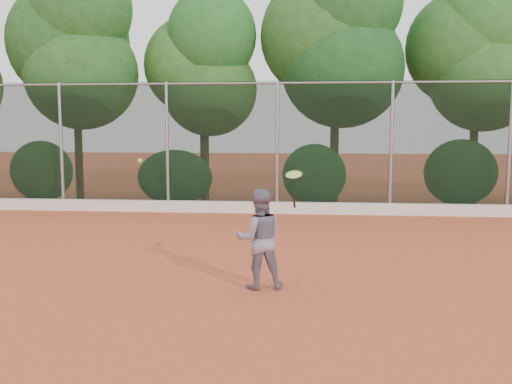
{
  "coord_description": "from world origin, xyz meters",
  "views": [
    {
      "loc": [
        0.88,
        -8.25,
        2.34
      ],
      "look_at": [
        0.0,
        1.0,
        1.25
      ],
      "focal_mm": 40.0,
      "sensor_mm": 36.0,
      "label": 1
    }
  ],
  "objects": [
    {
      "name": "ground",
      "position": [
        0.0,
        0.0,
        0.0
      ],
      "size": [
        80.0,
        80.0,
        0.0
      ],
      "primitive_type": "plane",
      "color": "#C8522F",
      "rests_on": "ground"
    },
    {
      "name": "concrete_curb",
      "position": [
        0.0,
        6.82,
        0.15
      ],
      "size": [
        24.0,
        0.2,
        0.3
      ],
      "primitive_type": "cube",
      "color": "silver",
      "rests_on": "ground"
    },
    {
      "name": "tennis_player",
      "position": [
        0.17,
        -0.25,
        0.72
      ],
      "size": [
        0.8,
        0.69,
        1.44
      ],
      "primitive_type": "imported",
      "rotation": [
        0.0,
        0.0,
        3.36
      ],
      "color": "slate",
      "rests_on": "ground"
    },
    {
      "name": "chainlink_fence",
      "position": [
        -0.0,
        7.0,
        1.86
      ],
      "size": [
        24.09,
        0.09,
        3.5
      ],
      "color": "black",
      "rests_on": "ground"
    },
    {
      "name": "foliage_backdrop",
      "position": [
        -0.55,
        8.98,
        4.4
      ],
      "size": [
        23.7,
        3.63,
        7.55
      ],
      "color": "#3E2817",
      "rests_on": "ground"
    },
    {
      "name": "tennis_racket",
      "position": [
        0.66,
        -0.35,
        1.62
      ],
      "size": [
        0.32,
        0.3,
        0.55
      ],
      "color": "black",
      "rests_on": "ground"
    },
    {
      "name": "tennis_ball_in_flight",
      "position": [
        -1.54,
        -0.32,
        1.84
      ],
      "size": [
        0.07,
        0.07,
        0.07
      ],
      "color": "#BBE133",
      "rests_on": "ground"
    }
  ]
}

